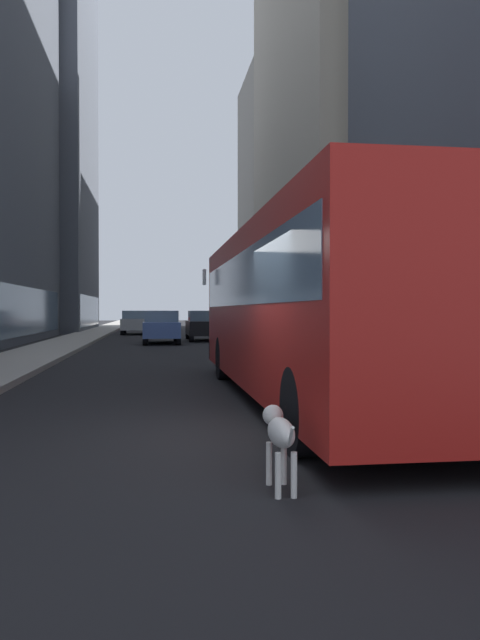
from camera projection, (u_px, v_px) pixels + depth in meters
name	position (u px, v px, depth m)	size (l,w,h in m)	color
ground_plane	(177.00, 334.00, 42.55)	(120.00, 120.00, 0.00)	black
sidewalk_left	(93.00, 333.00, 41.75)	(2.40, 110.00, 0.15)	#9E9991
sidewalk_right	(258.00, 332.00, 43.34)	(2.40, 110.00, 0.15)	gray
building_left_far	(22.00, 81.00, 48.58)	(10.47, 15.65, 39.76)	#4C515B
building_right_mid	(371.00, 98.00, 38.19)	(11.80, 18.76, 29.87)	#B2A893
building_right_far	(298.00, 196.00, 57.73)	(8.90, 18.86, 24.81)	gray
transit_bus	(308.00, 302.00, 11.07)	(2.78, 11.53, 3.05)	red
car_red_coupe	(158.00, 320.00, 52.35)	(1.90, 4.51, 1.62)	red
car_black_suv	(205.00, 325.00, 33.15)	(1.95, 4.34, 1.62)	black
car_blue_hatchback	(161.00, 327.00, 30.49)	(1.76, 4.66, 1.62)	#4C6BB7
car_silver_sedan	(136.00, 322.00, 42.22)	(1.91, 4.54, 1.62)	#B7BABF
dalmatian_dog	(280.00, 433.00, 5.56)	(0.22, 0.96, 0.72)	white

